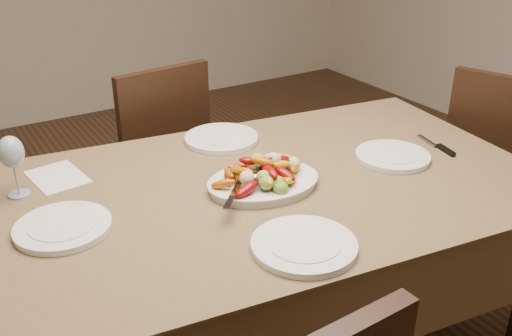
{
  "coord_description": "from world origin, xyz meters",
  "views": [
    {
      "loc": [
        -1.02,
        -1.33,
        1.59
      ],
      "look_at": [
        -0.19,
        0.01,
        0.82
      ],
      "focal_mm": 40.0,
      "sensor_mm": 36.0,
      "label": 1
    }
  ],
  "objects_px": {
    "chair_far": "(148,160)",
    "plate_left": "(63,227)",
    "plate_far": "(222,139)",
    "plate_right": "(392,156)",
    "chair_right": "(504,171)",
    "plate_near": "(304,245)",
    "dining_table": "(256,284)",
    "serving_platter": "(263,184)",
    "wine_glass": "(14,165)"
  },
  "relations": [
    {
      "from": "chair_far",
      "to": "plate_left",
      "type": "bearing_deg",
      "value": 49.74
    },
    {
      "from": "plate_far",
      "to": "plate_right",
      "type": "bearing_deg",
      "value": -46.54
    },
    {
      "from": "chair_right",
      "to": "plate_right",
      "type": "distance_m",
      "value": 0.84
    },
    {
      "from": "chair_far",
      "to": "plate_near",
      "type": "relative_size",
      "value": 3.43
    },
    {
      "from": "chair_right",
      "to": "dining_table",
      "type": "bearing_deg",
      "value": 72.1
    },
    {
      "from": "plate_left",
      "to": "plate_far",
      "type": "height_order",
      "value": "same"
    },
    {
      "from": "serving_platter",
      "to": "plate_near",
      "type": "relative_size",
      "value": 1.24
    },
    {
      "from": "chair_right",
      "to": "plate_right",
      "type": "xyz_separation_m",
      "value": [
        -0.79,
        -0.08,
        0.29
      ]
    },
    {
      "from": "dining_table",
      "to": "wine_glass",
      "type": "bearing_deg",
      "value": 153.06
    },
    {
      "from": "plate_right",
      "to": "plate_left",
      "type": "bearing_deg",
      "value": 173.0
    },
    {
      "from": "serving_platter",
      "to": "plate_left",
      "type": "distance_m",
      "value": 0.6
    },
    {
      "from": "serving_platter",
      "to": "plate_far",
      "type": "xyz_separation_m",
      "value": [
        0.07,
        0.39,
        -0.0
      ]
    },
    {
      "from": "dining_table",
      "to": "wine_glass",
      "type": "relative_size",
      "value": 8.98
    },
    {
      "from": "chair_right",
      "to": "plate_right",
      "type": "bearing_deg",
      "value": 77.72
    },
    {
      "from": "chair_far",
      "to": "chair_right",
      "type": "xyz_separation_m",
      "value": [
        1.3,
        -0.94,
        0.0
      ]
    },
    {
      "from": "plate_left",
      "to": "wine_glass",
      "type": "height_order",
      "value": "wine_glass"
    },
    {
      "from": "plate_far",
      "to": "wine_glass",
      "type": "distance_m",
      "value": 0.73
    },
    {
      "from": "plate_left",
      "to": "plate_far",
      "type": "bearing_deg",
      "value": 25.41
    },
    {
      "from": "serving_platter",
      "to": "plate_near",
      "type": "bearing_deg",
      "value": -105.09
    },
    {
      "from": "plate_near",
      "to": "wine_glass",
      "type": "bearing_deg",
      "value": 129.39
    },
    {
      "from": "dining_table",
      "to": "plate_far",
      "type": "xyz_separation_m",
      "value": [
        0.08,
        0.37,
        0.39
      ]
    },
    {
      "from": "plate_near",
      "to": "plate_left",
      "type": "bearing_deg",
      "value": 140.47
    },
    {
      "from": "plate_near",
      "to": "wine_glass",
      "type": "xyz_separation_m",
      "value": [
        -0.56,
        0.69,
        0.09
      ]
    },
    {
      "from": "chair_right",
      "to": "plate_right",
      "type": "relative_size",
      "value": 3.73
    },
    {
      "from": "plate_far",
      "to": "serving_platter",
      "type": "bearing_deg",
      "value": -99.67
    },
    {
      "from": "serving_platter",
      "to": "plate_near",
      "type": "distance_m",
      "value": 0.35
    },
    {
      "from": "chair_far",
      "to": "serving_platter",
      "type": "xyz_separation_m",
      "value": [
        0.02,
        -0.96,
        0.3
      ]
    },
    {
      "from": "plate_left",
      "to": "plate_near",
      "type": "bearing_deg",
      "value": -39.53
    },
    {
      "from": "wine_glass",
      "to": "dining_table",
      "type": "bearing_deg",
      "value": -26.94
    },
    {
      "from": "chair_far",
      "to": "plate_right",
      "type": "bearing_deg",
      "value": 109.71
    },
    {
      "from": "dining_table",
      "to": "plate_right",
      "type": "bearing_deg",
      "value": -8.73
    },
    {
      "from": "chair_right",
      "to": "serving_platter",
      "type": "xyz_separation_m",
      "value": [
        -1.28,
        -0.02,
        0.3
      ]
    },
    {
      "from": "dining_table",
      "to": "plate_far",
      "type": "distance_m",
      "value": 0.54
    },
    {
      "from": "serving_platter",
      "to": "dining_table",
      "type": "bearing_deg",
      "value": 121.5
    },
    {
      "from": "wine_glass",
      "to": "chair_far",
      "type": "bearing_deg",
      "value": 43.74
    },
    {
      "from": "chair_far",
      "to": "serving_platter",
      "type": "distance_m",
      "value": 1.0
    },
    {
      "from": "chair_far",
      "to": "plate_near",
      "type": "distance_m",
      "value": 1.33
    },
    {
      "from": "chair_right",
      "to": "wine_glass",
      "type": "bearing_deg",
      "value": 62.53
    },
    {
      "from": "dining_table",
      "to": "chair_far",
      "type": "distance_m",
      "value": 0.94
    },
    {
      "from": "wine_glass",
      "to": "plate_right",
      "type": "bearing_deg",
      "value": -19.4
    },
    {
      "from": "chair_right",
      "to": "serving_platter",
      "type": "height_order",
      "value": "chair_right"
    },
    {
      "from": "serving_platter",
      "to": "plate_left",
      "type": "bearing_deg",
      "value": 172.58
    },
    {
      "from": "plate_left",
      "to": "plate_near",
      "type": "distance_m",
      "value": 0.65
    },
    {
      "from": "plate_right",
      "to": "wine_glass",
      "type": "xyz_separation_m",
      "value": [
        -1.15,
        0.4,
        0.09
      ]
    },
    {
      "from": "dining_table",
      "to": "chair_right",
      "type": "bearing_deg",
      "value": -0.03
    },
    {
      "from": "plate_right",
      "to": "wine_glass",
      "type": "relative_size",
      "value": 1.24
    },
    {
      "from": "serving_platter",
      "to": "plate_right",
      "type": "height_order",
      "value": "serving_platter"
    },
    {
      "from": "dining_table",
      "to": "chair_far",
      "type": "xyz_separation_m",
      "value": [
        -0.0,
        0.94,
        0.1
      ]
    },
    {
      "from": "chair_far",
      "to": "serving_platter",
      "type": "relative_size",
      "value": 2.76
    },
    {
      "from": "chair_right",
      "to": "plate_left",
      "type": "height_order",
      "value": "chair_right"
    }
  ]
}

